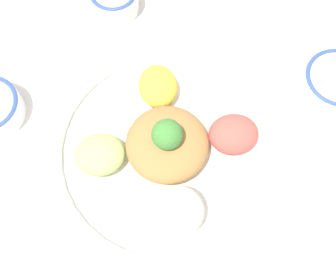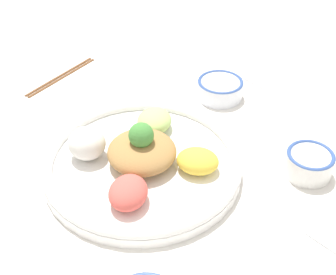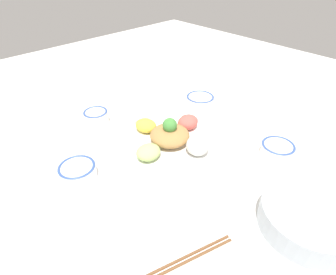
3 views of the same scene
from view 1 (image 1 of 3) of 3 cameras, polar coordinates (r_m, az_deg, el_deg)
ground_plane at (r=0.63m, az=1.49°, el=-0.98°), size 2.40×2.40×0.00m
salad_platter at (r=0.60m, az=-0.07°, el=-1.73°), size 0.36×0.36×0.11m
rice_bowl_plain at (r=0.71m, az=23.15°, el=7.48°), size 0.11×0.11×0.04m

